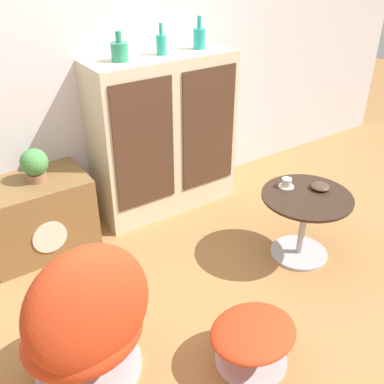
# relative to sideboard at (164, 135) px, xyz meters

# --- Properties ---
(ground_plane) EXTENTS (12.00, 12.00, 0.00)m
(ground_plane) POSITION_rel_sideboard_xyz_m (-0.43, -1.22, -0.60)
(ground_plane) COLOR #A87542
(wall_back) EXTENTS (6.40, 0.06, 2.60)m
(wall_back) POSITION_rel_sideboard_xyz_m (-0.43, 0.23, 0.70)
(wall_back) COLOR silver
(wall_back) RESTS_ON ground_plane
(sideboard) EXTENTS (1.09, 0.41, 1.20)m
(sideboard) POSITION_rel_sideboard_xyz_m (0.00, 0.00, 0.00)
(sideboard) COLOR beige
(sideboard) RESTS_ON ground_plane
(tv_console) EXTENTS (0.70, 0.46, 0.53)m
(tv_console) POSITION_rel_sideboard_xyz_m (-1.03, -0.02, -0.34)
(tv_console) COLOR brown
(tv_console) RESTS_ON ground_plane
(egg_chair) EXTENTS (0.66, 0.61, 0.82)m
(egg_chair) POSITION_rel_sideboard_xyz_m (-1.16, -1.21, -0.23)
(egg_chair) COLOR #B7B7BC
(egg_chair) RESTS_ON ground_plane
(ottoman) EXTENTS (0.46, 0.39, 0.25)m
(ottoman) POSITION_rel_sideboard_xyz_m (-0.45, -1.59, -0.42)
(ottoman) COLOR #B7B7BC
(ottoman) RESTS_ON ground_plane
(coffee_table) EXTENTS (0.59, 0.59, 0.47)m
(coffee_table) POSITION_rel_sideboard_xyz_m (0.41, -1.09, -0.29)
(coffee_table) COLOR #B7B7BC
(coffee_table) RESTS_ON ground_plane
(vase_leftmost) EXTENTS (0.11, 0.11, 0.19)m
(vase_leftmost) POSITION_rel_sideboard_xyz_m (-0.31, 0.00, 0.66)
(vase_leftmost) COLOR #2D8E6B
(vase_leftmost) RESTS_ON sideboard
(vase_inner_left) EXTENTS (0.07, 0.07, 0.21)m
(vase_inner_left) POSITION_rel_sideboard_xyz_m (0.01, 0.00, 0.67)
(vase_inner_left) COLOR teal
(vase_inner_left) RESTS_ON sideboard
(vase_inner_right) EXTENTS (0.09, 0.09, 0.23)m
(vase_inner_right) POSITION_rel_sideboard_xyz_m (0.32, 0.00, 0.68)
(vase_inner_right) COLOR teal
(vase_inner_right) RESTS_ON sideboard
(potted_plant) EXTENTS (0.18, 0.18, 0.22)m
(potted_plant) POSITION_rel_sideboard_xyz_m (-0.98, -0.02, 0.04)
(potted_plant) COLOR #996B4C
(potted_plant) RESTS_ON tv_console
(teacup) EXTENTS (0.10, 0.10, 0.06)m
(teacup) POSITION_rel_sideboard_xyz_m (0.38, -0.93, -0.10)
(teacup) COLOR silver
(teacup) RESTS_ON coffee_table
(bowl) EXTENTS (0.12, 0.12, 0.04)m
(bowl) POSITION_rel_sideboard_xyz_m (0.55, -1.07, -0.11)
(bowl) COLOR #4C3828
(bowl) RESTS_ON coffee_table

